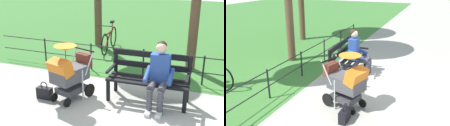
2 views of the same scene
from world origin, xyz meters
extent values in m
plane|color=#ADA89E|center=(0.00, 0.00, 0.00)|extent=(60.00, 60.00, 0.00)
cube|color=black|center=(-0.42, -0.18, 0.45)|extent=(1.60, 0.16, 0.04)
cube|color=black|center=(-0.43, 0.00, 0.45)|extent=(1.60, 0.16, 0.04)
cube|color=black|center=(-0.43, 0.18, 0.45)|extent=(1.60, 0.16, 0.04)
cube|color=black|center=(-0.42, -0.28, 0.67)|extent=(1.60, 0.09, 0.12)
cube|color=black|center=(-0.42, -0.28, 0.90)|extent=(1.60, 0.09, 0.12)
cylinder|color=black|center=(-1.18, 0.17, 0.23)|extent=(0.08, 0.08, 0.45)
cylinder|color=black|center=(-1.17, -0.31, 0.47)|extent=(0.08, 0.08, 0.95)
cube|color=black|center=(-1.18, -0.03, 0.63)|extent=(0.07, 0.56, 0.04)
cylinder|color=black|center=(0.32, 0.23, 0.23)|extent=(0.08, 0.08, 0.45)
cylinder|color=black|center=(0.33, -0.25, 0.47)|extent=(0.08, 0.08, 0.95)
cube|color=black|center=(0.32, 0.03, 0.63)|extent=(0.07, 0.56, 0.04)
cylinder|color=#42424C|center=(-0.77, 0.22, 0.47)|extent=(0.15, 0.40, 0.14)
cylinder|color=#42424C|center=(-0.57, 0.22, 0.47)|extent=(0.15, 0.40, 0.14)
cylinder|color=#42424C|center=(-0.78, 0.42, 0.24)|extent=(0.11, 0.11, 0.47)
cylinder|color=#42424C|center=(-0.58, 0.42, 0.24)|extent=(0.11, 0.11, 0.47)
cube|color=silver|center=(-0.78, 0.50, 0.04)|extent=(0.11, 0.22, 0.07)
cube|color=silver|center=(-0.58, 0.50, 0.04)|extent=(0.11, 0.22, 0.07)
cube|color=#284793|center=(-0.66, 0.00, 0.75)|extent=(0.37, 0.23, 0.56)
cylinder|color=#284793|center=(-0.89, 0.11, 0.65)|extent=(0.10, 0.43, 0.23)
cylinder|color=#284793|center=(-0.45, 0.13, 0.65)|extent=(0.10, 0.43, 0.23)
sphere|color=beige|center=(-0.66, 0.00, 1.15)|extent=(0.20, 0.20, 0.20)
sphere|color=black|center=(-0.66, -0.03, 1.18)|extent=(0.19, 0.19, 0.19)
cylinder|color=black|center=(0.73, 0.21, 0.14)|extent=(0.11, 0.28, 0.28)
cylinder|color=black|center=(1.17, 0.08, 0.14)|extent=(0.11, 0.28, 0.28)
cylinder|color=black|center=(0.94, 0.77, 0.09)|extent=(0.08, 0.18, 0.18)
cylinder|color=black|center=(1.31, 0.67, 0.09)|extent=(0.08, 0.18, 0.18)
cube|color=#38383D|center=(1.04, 0.43, 0.22)|extent=(0.55, 0.62, 0.12)
cylinder|color=silver|center=(0.79, 0.40, 0.33)|extent=(0.03, 0.03, 0.65)
cylinder|color=silver|center=(1.23, 0.27, 0.33)|extent=(0.03, 0.03, 0.65)
cube|color=#47474C|center=(1.04, 0.45, 0.55)|extent=(0.63, 0.78, 0.28)
cube|color=orange|center=(1.11, 0.68, 0.75)|extent=(0.55, 0.43, 0.33)
cylinder|color=black|center=(0.92, 0.03, 0.95)|extent=(0.51, 0.18, 0.03)
cylinder|color=silver|center=(0.73, 0.19, 0.75)|extent=(0.11, 0.29, 0.49)
cylinder|color=silver|center=(1.17, 0.06, 0.75)|extent=(0.11, 0.29, 0.49)
cone|color=orange|center=(1.07, 0.53, 1.10)|extent=(0.55, 0.55, 0.10)
cylinder|color=black|center=(1.07, 0.53, 0.92)|extent=(0.01, 0.01, 0.30)
cube|color=brown|center=(0.92, 0.05, 0.73)|extent=(0.35, 0.24, 0.28)
cube|color=black|center=(1.56, 0.62, 0.12)|extent=(0.32, 0.14, 0.24)
torus|color=black|center=(1.56, 0.62, 0.29)|extent=(0.16, 0.02, 0.16)
cylinder|color=black|center=(-4.15, -1.25, 0.35)|extent=(0.04, 0.04, 0.70)
cylinder|color=black|center=(-2.77, -1.25, 0.35)|extent=(0.04, 0.04, 0.70)
cylinder|color=black|center=(-1.38, -1.25, 0.35)|extent=(0.04, 0.04, 0.70)
cylinder|color=black|center=(0.00, -1.25, 0.35)|extent=(0.04, 0.04, 0.70)
cylinder|color=black|center=(1.38, -1.25, 0.35)|extent=(0.04, 0.04, 0.70)
cylinder|color=black|center=(0.00, -1.25, 0.65)|extent=(8.31, 0.02, 0.02)
cylinder|color=black|center=(0.00, -1.25, 0.30)|extent=(8.31, 0.02, 0.02)
cylinder|color=brown|center=(-1.00, -2.23, 1.59)|extent=(0.24, 0.24, 3.18)
cylinder|color=brown|center=(-3.49, -3.32, 1.46)|extent=(0.24, 0.24, 2.92)
camera|label=1|loc=(-1.64, 5.00, 2.63)|focal=45.49mm
camera|label=2|loc=(5.18, 2.03, 2.58)|focal=38.46mm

